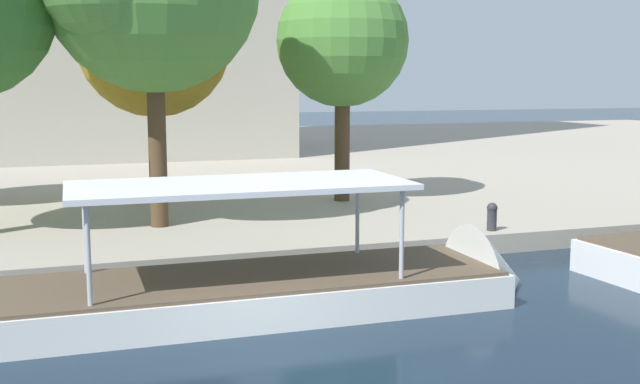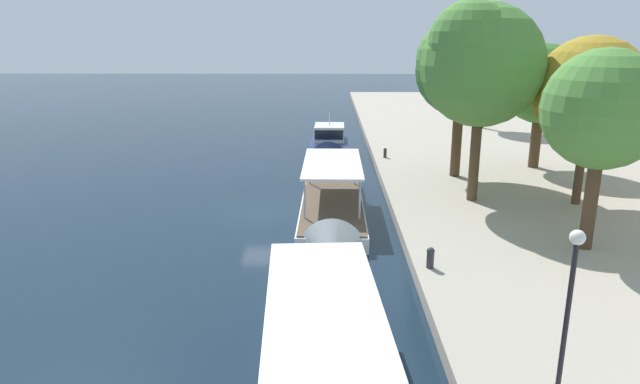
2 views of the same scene
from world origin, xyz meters
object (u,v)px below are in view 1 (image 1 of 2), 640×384
Objects in this scene: mooring_bollard_0 at (492,216)px; tree_1 at (346,40)px; tour_boat_1 at (295,295)px; tree_4 at (147,40)px.

tree_1 is (-1.97, 7.25, 5.52)m from mooring_bollard_0.
tree_1 reaches higher than tour_boat_1.
tree_1 is 7.37m from tree_4.
mooring_bollard_0 is 0.10× the size of tree_1.
tree_1 is at bearing 64.62° from tour_boat_1.
mooring_bollard_0 is 0.10× the size of tree_4.
tree_1 reaches higher than mooring_bollard_0.
tour_boat_1 is at bearing -82.86° from tree_4.
tour_boat_1 is 15.21× the size of mooring_bollard_0.
tour_boat_1 is at bearing -115.90° from tree_1.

